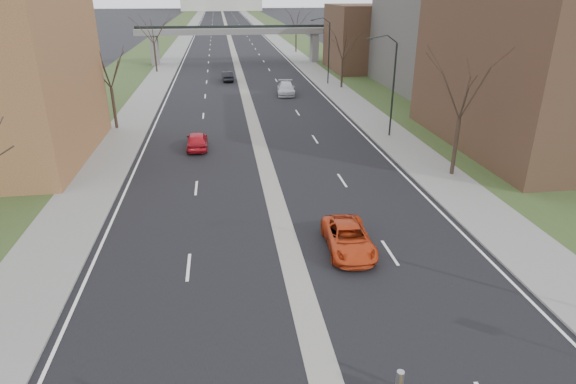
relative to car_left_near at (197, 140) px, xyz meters
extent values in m
cube|color=black|center=(5.20, 119.20, -0.71)|extent=(20.00, 600.00, 0.01)
cube|color=gray|center=(5.20, 119.20, -0.72)|extent=(1.20, 600.00, 0.02)
cube|color=gray|center=(17.20, 119.20, -0.66)|extent=(4.00, 600.00, 0.12)
cube|color=gray|center=(-6.80, 119.20, -0.66)|extent=(4.00, 600.00, 0.12)
cube|color=#2C401D|center=(23.20, 119.20, -0.67)|extent=(8.00, 600.00, 0.10)
cube|color=#2C401D|center=(-12.80, 119.20, -0.67)|extent=(8.00, 600.00, 0.10)
cube|color=#523726|center=(29.20, -2.80, 5.28)|extent=(16.00, 20.00, 12.00)
cube|color=#595651|center=(33.20, 21.20, 6.78)|extent=(18.00, 22.00, 15.00)
cube|color=#523726|center=(27.20, 39.20, 4.28)|extent=(14.00, 14.00, 10.00)
cube|color=slate|center=(-8.80, 49.20, 1.78)|extent=(1.20, 2.50, 5.00)
cube|color=slate|center=(19.20, 49.20, 1.78)|extent=(1.20, 2.50, 5.00)
cube|color=slate|center=(5.20, 49.20, 4.78)|extent=(34.00, 3.00, 1.00)
cube|color=black|center=(5.20, 49.20, 5.48)|extent=(34.00, 0.15, 0.50)
cylinder|color=black|center=(17.00, 1.20, 3.40)|extent=(0.16, 0.16, 8.00)
cube|color=black|center=(14.70, 1.20, 7.75)|extent=(0.45, 0.18, 0.14)
cylinder|color=black|center=(17.00, 27.20, 3.40)|extent=(0.16, 0.16, 8.00)
cube|color=black|center=(14.70, 27.20, 7.75)|extent=(0.45, 0.18, 0.14)
cylinder|color=#382B21|center=(-7.80, 7.20, 1.28)|extent=(0.28, 0.28, 3.75)
cylinder|color=#382B21|center=(-7.80, 41.20, 1.53)|extent=(0.28, 0.28, 4.25)
cylinder|color=#382B21|center=(18.20, -8.80, 1.40)|extent=(0.28, 0.28, 4.00)
cylinder|color=#382B21|center=(18.20, 24.20, 1.15)|extent=(0.28, 0.28, 3.50)
cylinder|color=#382B21|center=(18.20, 64.20, 1.53)|extent=(0.28, 0.28, 4.25)
imported|color=red|center=(0.00, 0.00, 0.00)|extent=(1.76, 4.23, 1.43)
imported|color=black|center=(3.20, 31.75, -0.03)|extent=(1.70, 4.22, 1.36)
imported|color=#BE3814|center=(8.19, -18.18, -0.05)|extent=(2.38, 4.84, 1.32)
imported|color=silver|center=(10.29, 21.06, 0.04)|extent=(2.63, 5.40, 1.51)
camera|label=1|loc=(2.21, -39.03, 11.58)|focal=30.00mm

